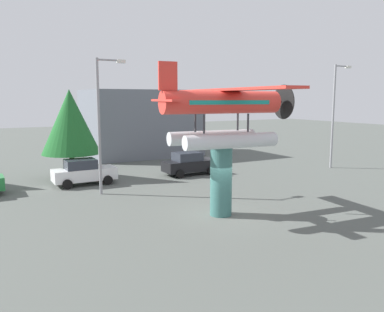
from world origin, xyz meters
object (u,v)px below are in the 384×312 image
Objects in this scene: streetlight_secondary at (335,109)px; display_pedestal at (221,181)px; car_far_black at (189,163)px; tree_east at (70,122)px; storefront_building at (141,123)px; floatplane_monument at (224,112)px; streetlight_primary at (102,117)px; car_mid_white at (84,172)px.

display_pedestal is at bearing -156.15° from streetlight_secondary.
tree_east reaches higher than car_far_black.
car_far_black is 0.38× the size of storefront_building.
storefront_building is (4.43, 22.01, -1.85)m from floatplane_monument.
streetlight_secondary is 1.32× the size of tree_east.
streetlight_secondary is (19.82, -0.27, 0.19)m from streetlight_primary.
storefront_building reaches higher than car_far_black.
floatplane_monument is at bearing -155.94° from streetlight_secondary.
floatplane_monument reaches higher than display_pedestal.
streetlight_secondary is at bearing -0.78° from streetlight_primary.
display_pedestal is at bearing -110.33° from car_far_black.
display_pedestal reaches higher than car_far_black.
tree_east is (-9.09, -9.15, 0.84)m from storefront_building.
floatplane_monument reaches higher than tree_east.
storefront_building reaches higher than car_mid_white.
streetlight_secondary is at bearing -14.31° from car_far_black.
tree_east is (-8.30, 2.67, 3.31)m from car_far_black.
car_mid_white is 20.96m from streetlight_secondary.
streetlight_secondary is (20.25, -3.53, 4.08)m from car_mid_white.
tree_east is at bearing 164.25° from streetlight_secondary.
streetlight_primary is at bearing -119.78° from storefront_building.
storefront_building reaches higher than tree_east.
streetlight_secondary is (12.21, -3.11, 4.08)m from car_far_black.
car_mid_white and car_far_black have the same top height.
storefront_building is at bearing 45.20° from tree_east.
car_mid_white is 4.01m from tree_east.
car_far_black is 0.49× the size of streetlight_secondary.
car_far_black is (8.04, -0.42, 0.00)m from car_mid_white.
car_far_black is 9.33m from tree_east.
display_pedestal is at bearing -180.00° from floatplane_monument.
storefront_building is at bearing 78.30° from display_pedestal.
streetlight_secondary is at bearing -52.58° from storefront_building.
streetlight_primary reaches higher than floatplane_monument.
storefront_building is (-11.42, 14.93, -1.61)m from streetlight_secondary.
streetlight_primary is 1.27× the size of tree_east.
display_pedestal is at bearing -101.70° from storefront_building.
streetlight_secondary is at bearing 29.25° from floatplane_monument.
car_far_black is at bearing 69.67° from display_pedestal.
streetlight_secondary is (15.85, 7.08, -0.24)m from floatplane_monument.
floatplane_monument is at bearing -61.65° from streetlight_primary.
display_pedestal is 22.52m from storefront_building.
car_mid_white is at bearing 97.57° from streetlight_primary.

